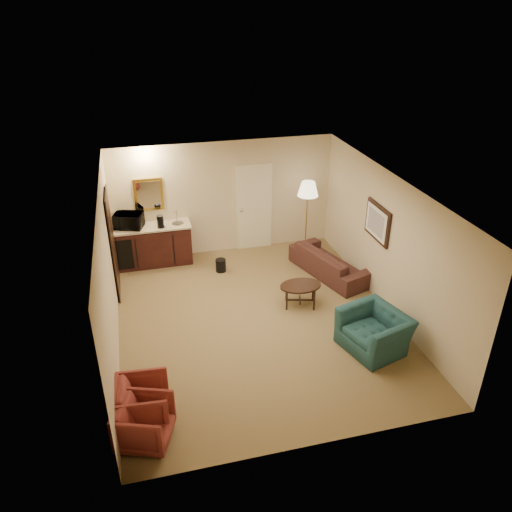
{
  "coord_description": "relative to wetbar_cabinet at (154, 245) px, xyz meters",
  "views": [
    {
      "loc": [
        -1.9,
        -7.41,
        5.39
      ],
      "look_at": [
        0.11,
        0.5,
        1.08
      ],
      "focal_mm": 35.0,
      "sensor_mm": 36.0,
      "label": 1
    }
  ],
  "objects": [
    {
      "name": "ground",
      "position": [
        1.65,
        -2.72,
        -0.46
      ],
      "size": [
        6.0,
        6.0,
        0.0
      ],
      "primitive_type": "plane",
      "color": "olive",
      "rests_on": "ground"
    },
    {
      "name": "room_walls",
      "position": [
        1.55,
        -1.95,
        1.26
      ],
      "size": [
        5.02,
        6.01,
        2.61
      ],
      "color": "beige",
      "rests_on": "ground"
    },
    {
      "name": "wetbar_cabinet",
      "position": [
        0.0,
        0.0,
        0.0
      ],
      "size": [
        1.64,
        0.58,
        0.92
      ],
      "primitive_type": "cube",
      "color": "#371511",
      "rests_on": "ground"
    },
    {
      "name": "sofa",
      "position": [
        3.6,
        -1.42,
        -0.08
      ],
      "size": [
        1.16,
        2.04,
        0.77
      ],
      "primitive_type": "imported",
      "rotation": [
        0.0,
        0.0,
        1.89
      ],
      "color": "black",
      "rests_on": "ground"
    },
    {
      "name": "teal_armchair",
      "position": [
        3.37,
        -3.98,
        -0.0
      ],
      "size": [
        0.95,
        1.2,
        0.92
      ],
      "primitive_type": "imported",
      "rotation": [
        0.0,
        0.0,
        -1.28
      ],
      "color": "#1C4446",
      "rests_on": "ground"
    },
    {
      "name": "rose_chair_near",
      "position": [
        -0.5,
        -4.72,
        -0.09
      ],
      "size": [
        0.73,
        0.77,
        0.74
      ],
      "primitive_type": "imported",
      "rotation": [
        0.0,
        0.0,
        1.49
      ],
      "color": "brown",
      "rests_on": "ground"
    },
    {
      "name": "rose_chair_far",
      "position": [
        -0.5,
        -5.08,
        -0.11
      ],
      "size": [
        0.84,
        0.87,
        0.71
      ],
      "primitive_type": "imported",
      "rotation": [
        0.0,
        0.0,
        1.23
      ],
      "color": "brown",
      "rests_on": "ground"
    },
    {
      "name": "coffee_table",
      "position": [
        2.59,
        -2.43,
        -0.23
      ],
      "size": [
        0.92,
        0.74,
        0.46
      ],
      "primitive_type": "cube",
      "rotation": [
        0.0,
        0.0,
        -0.27
      ],
      "color": "black",
      "rests_on": "ground"
    },
    {
      "name": "floor_lamp",
      "position": [
        3.43,
        -0.32,
        0.41
      ],
      "size": [
        0.53,
        0.53,
        1.74
      ],
      "primitive_type": "cube",
      "rotation": [
        0.0,
        0.0,
        0.17
      ],
      "color": "#B8943D",
      "rests_on": "ground"
    },
    {
      "name": "waste_bin",
      "position": [
        1.35,
        -0.72,
        -0.32
      ],
      "size": [
        0.26,
        0.26,
        0.28
      ],
      "primitive_type": "cylinder",
      "rotation": [
        0.0,
        0.0,
        0.19
      ],
      "color": "black",
      "rests_on": "ground"
    },
    {
      "name": "microwave",
      "position": [
        -0.48,
        0.03,
        0.66
      ],
      "size": [
        0.66,
        0.5,
        0.4
      ],
      "primitive_type": "imported",
      "rotation": [
        0.0,
        0.0,
        -0.33
      ],
      "color": "black",
      "rests_on": "wetbar_cabinet"
    },
    {
      "name": "coffee_maker",
      "position": [
        0.17,
        -0.12,
        0.59
      ],
      "size": [
        0.17,
        0.17,
        0.27
      ],
      "primitive_type": "cylinder",
      "rotation": [
        0.0,
        0.0,
        -0.18
      ],
      "color": "black",
      "rests_on": "wetbar_cabinet"
    }
  ]
}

